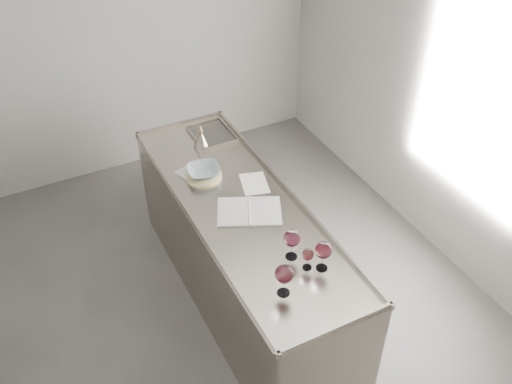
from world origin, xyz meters
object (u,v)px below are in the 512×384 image
wine_glass_small (308,255)px  wine_glass_right (323,251)px  ceramic_bowl (203,171)px  wine_glass_left (284,275)px  wine_glass_middle (292,239)px  notebook (249,211)px  wine_funnel (201,140)px  counter (243,254)px

wine_glass_small → wine_glass_right: bearing=-30.0°
wine_glass_small → ceramic_bowl: 1.16m
wine_glass_left → wine_glass_right: 0.31m
wine_glass_middle → ceramic_bowl: size_ratio=0.89×
wine_glass_left → wine_glass_middle: (0.19, 0.24, -0.00)m
notebook → ceramic_bowl: (-0.12, 0.51, 0.04)m
notebook → wine_glass_small: bearing=-57.7°
wine_glass_right → notebook: size_ratio=0.40×
wine_glass_small → wine_glass_middle: bearing=107.0°
wine_glass_right → wine_glass_middle: bearing=124.3°
notebook → wine_glass_middle: bearing=-60.2°
wine_glass_right → wine_funnel: bearing=95.1°
wine_glass_small → wine_funnel: wine_funnel is taller
wine_glass_left → wine_glass_middle: size_ratio=1.01×
counter → wine_glass_middle: 0.85m
wine_glass_middle → wine_glass_small: 0.14m
counter → notebook: bearing=-79.0°
wine_glass_right → wine_glass_small: size_ratio=1.38×
notebook → counter: bearing=126.0°
counter → wine_glass_small: wine_glass_small is taller
wine_glass_middle → wine_funnel: bearing=90.9°
wine_glass_middle → ceramic_bowl: (-0.16, 1.02, -0.10)m
wine_glass_left → wine_glass_right: (0.31, 0.07, -0.01)m
wine_glass_middle → wine_funnel: wine_glass_middle is taller
counter → wine_glass_middle: size_ratio=11.36×
wine_glass_small → ceramic_bowl: size_ratio=0.62×
counter → wine_funnel: wine_funnel is taller
wine_glass_middle → notebook: bearing=94.8°
wine_glass_right → wine_funnel: 1.57m
wine_glass_right → ceramic_bowl: 1.22m
notebook → wine_glass_right: bearing=-51.8°
counter → wine_glass_right: wine_glass_right is taller
wine_glass_right → wine_glass_small: bearing=150.0°
wine_glass_right → ceramic_bowl: size_ratio=0.86×
wine_glass_left → wine_glass_small: bearing=26.4°
counter → wine_funnel: size_ratio=12.24×
wine_glass_middle → wine_glass_small: wine_glass_middle is taller
wine_glass_middle → wine_glass_small: (0.04, -0.13, -0.05)m
wine_glass_small → counter: bearing=97.8°
wine_glass_middle → wine_funnel: size_ratio=1.08×
notebook → ceramic_bowl: ceramic_bowl is taller
counter → wine_glass_small: (0.10, -0.71, 0.57)m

